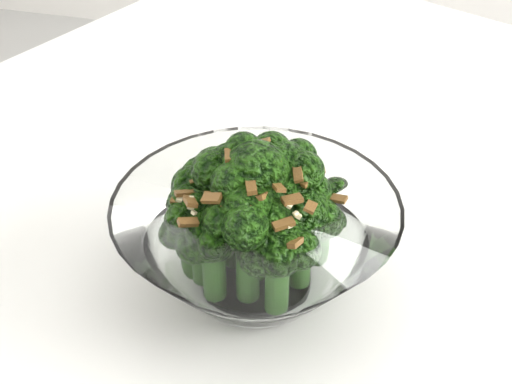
# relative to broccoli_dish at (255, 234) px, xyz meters

# --- Properties ---
(broccoli_dish) EXTENTS (0.19, 0.19, 0.12)m
(broccoli_dish) POSITION_rel_broccoli_dish_xyz_m (0.00, 0.00, 0.00)
(broccoli_dish) COLOR white
(broccoli_dish) RESTS_ON table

